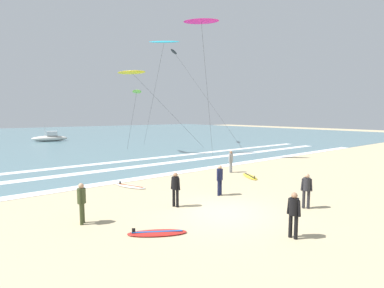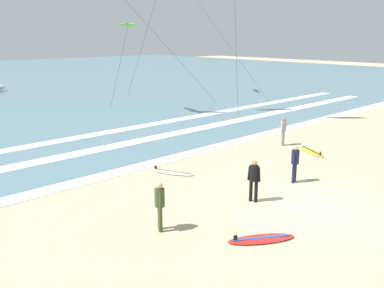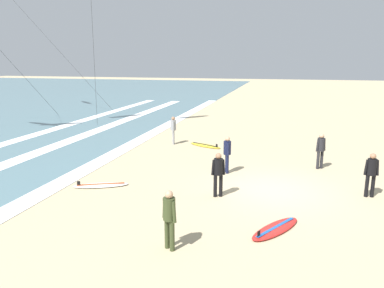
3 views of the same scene
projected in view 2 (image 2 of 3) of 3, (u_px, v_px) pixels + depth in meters
The scene contains 12 objects.
ground_plane at pixel (315, 207), 15.03m from camera, with size 160.00×160.00×0.00m, color tan.
wave_foam_shoreline at pixel (194, 153), 21.91m from camera, with size 55.64×0.95×0.01m, color white.
wave_foam_mid_break at pixel (98, 149), 22.50m from camera, with size 58.73×1.01×0.01m, color white.
wave_foam_outer_break at pixel (78, 138), 25.10m from camera, with size 58.16×0.94×0.01m, color white.
surfer_foreground_main at pixel (254, 177), 15.29m from camera, with size 0.32×0.51×1.60m.
surfer_left_far at pixel (295, 160), 17.30m from camera, with size 0.51×0.32×1.60m.
surfer_right_near at pixel (283, 129), 23.17m from camera, with size 0.51×0.32×1.60m.
surfer_left_near at pixel (160, 202), 12.99m from camera, with size 0.35×0.48×1.60m.
surfboard_near_water at pixel (261, 239), 12.57m from camera, with size 2.10×1.61×0.25m.
surfboard_left_pile at pixel (172, 172), 18.71m from camera, with size 1.39×2.17×0.25m.
surfboard_foreground_flat at pixel (312, 151), 22.01m from camera, with size 1.50×2.14×0.25m.
kite_lime_high_right at pixel (128, 25), 31.17m from camera, with size 1.52×5.29×6.92m.
Camera 2 is at (-12.80, -7.14, 6.00)m, focal length 39.08 mm.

